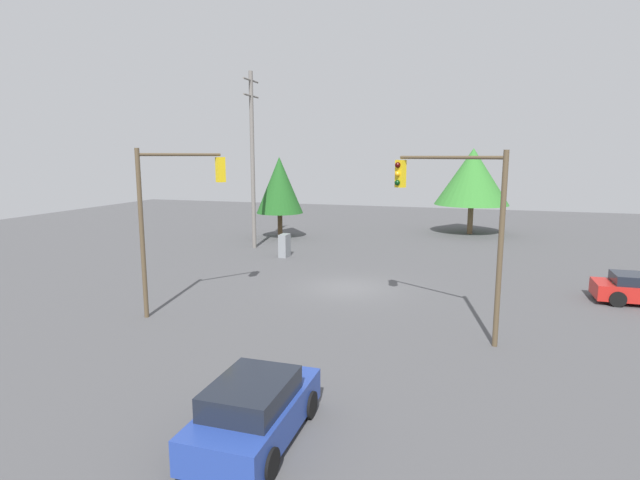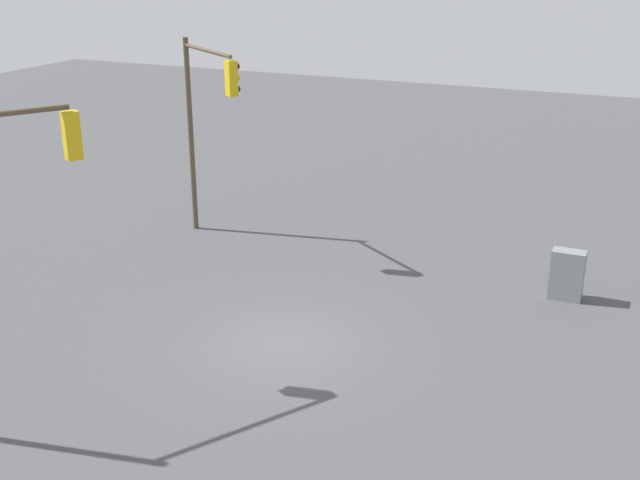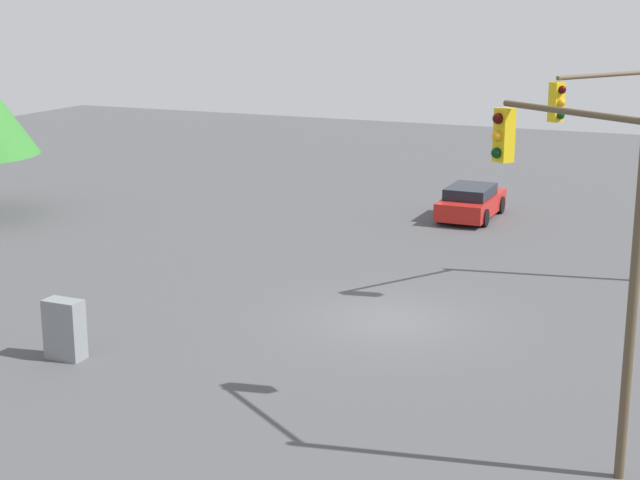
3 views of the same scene
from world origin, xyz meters
name	(u,v)px [view 1 (image 1 of 3)]	position (x,y,z in m)	size (l,w,h in m)	color
ground_plane	(348,288)	(0.00, 0.00, 0.00)	(80.00, 80.00, 0.00)	#4C4C4F
sedan_blue	(255,410)	(13.46, 1.22, 0.71)	(4.05, 1.93, 1.49)	#233D93
traffic_signal_main	(457,209)	(4.95, 5.11, 4.52)	(2.59, 3.98, 6.56)	brown
traffic_signal_cross	(174,202)	(5.64, -5.84, 4.53)	(3.13, 2.27, 6.66)	brown
utility_pole_tall	(252,157)	(-8.50, -8.94, 6.27)	(2.20, 0.28, 11.91)	slate
electrical_cabinet	(284,246)	(-6.13, -5.75, 0.73)	(0.92, 0.51, 1.46)	gray
tree_right	(472,177)	(-19.54, 5.39, 4.68)	(5.93, 5.93, 6.97)	brown
tree_behind	(280,185)	(-12.95, -8.78, 4.12)	(3.60, 3.60, 6.29)	#4C3823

